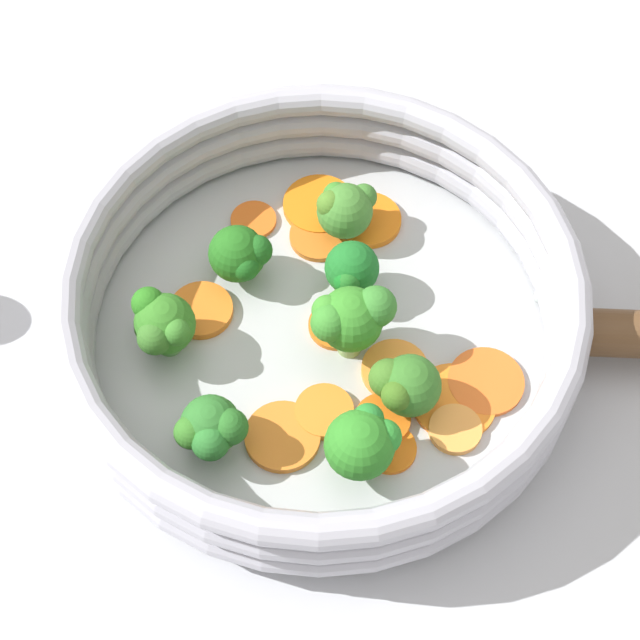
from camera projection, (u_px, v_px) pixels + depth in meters
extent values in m
plane|color=#B6B8BF|center=(320.00, 345.00, 0.63)|extent=(4.00, 4.00, 0.00)
cylinder|color=#B2B5B7|center=(320.00, 339.00, 0.63)|extent=(0.28, 0.28, 0.01)
torus|color=#AEADBA|center=(320.00, 325.00, 0.62)|extent=(0.30, 0.30, 0.02)
torus|color=#AEADBA|center=(320.00, 307.00, 0.60)|extent=(0.30, 0.30, 0.02)
torus|color=#AEADBA|center=(320.00, 289.00, 0.58)|extent=(0.30, 0.30, 0.02)
sphere|color=#B7B5B6|center=(547.00, 383.00, 0.60)|extent=(0.01, 0.01, 0.01)
sphere|color=#AEB9B8|center=(541.00, 296.00, 0.63)|extent=(0.01, 0.01, 0.01)
cylinder|color=orange|center=(454.00, 402.00, 0.60)|extent=(0.07, 0.07, 0.00)
cylinder|color=orange|center=(202.00, 307.00, 0.63)|extent=(0.05, 0.05, 0.01)
cylinder|color=orange|center=(324.00, 412.00, 0.59)|extent=(0.04, 0.04, 0.01)
cylinder|color=#EF943F|center=(455.00, 429.00, 0.59)|extent=(0.04, 0.04, 0.00)
cylinder|color=orange|center=(395.00, 370.00, 0.61)|extent=(0.05, 0.05, 0.01)
cylinder|color=orange|center=(486.00, 382.00, 0.60)|extent=(0.05, 0.05, 0.00)
cylinder|color=orange|center=(254.00, 220.00, 0.66)|extent=(0.03, 0.03, 0.00)
cylinder|color=orange|center=(282.00, 437.00, 0.59)|extent=(0.06, 0.06, 0.00)
cylinder|color=orange|center=(319.00, 205.00, 0.67)|extent=(0.06, 0.06, 0.00)
cylinder|color=orange|center=(383.00, 420.00, 0.59)|extent=(0.04, 0.04, 0.00)
cylinder|color=orange|center=(368.00, 220.00, 0.66)|extent=(0.06, 0.06, 0.00)
cylinder|color=orange|center=(390.00, 449.00, 0.58)|extent=(0.04, 0.04, 0.00)
cylinder|color=orange|center=(336.00, 325.00, 0.62)|extent=(0.04, 0.04, 0.00)
cylinder|color=orange|center=(319.00, 236.00, 0.66)|extent=(0.05, 0.05, 0.00)
cylinder|color=#88A86B|center=(239.00, 269.00, 0.64)|extent=(0.01, 0.01, 0.01)
sphere|color=#22651B|center=(237.00, 254.00, 0.63)|extent=(0.03, 0.03, 0.03)
sphere|color=#1C5D1B|center=(257.00, 250.00, 0.62)|extent=(0.02, 0.02, 0.02)
sphere|color=#1C5E1B|center=(245.00, 267.00, 0.62)|extent=(0.02, 0.02, 0.02)
cylinder|color=#83B262|center=(358.00, 460.00, 0.57)|extent=(0.01, 0.01, 0.02)
sphere|color=#2E8125|center=(359.00, 445.00, 0.56)|extent=(0.04, 0.04, 0.04)
sphere|color=#267D2C|center=(368.00, 419.00, 0.56)|extent=(0.02, 0.02, 0.02)
sphere|color=#2B8A2C|center=(384.00, 437.00, 0.56)|extent=(0.02, 0.02, 0.02)
cylinder|color=#6E9851|center=(351.00, 283.00, 0.63)|extent=(0.02, 0.02, 0.01)
sphere|color=#1B6A25|center=(352.00, 268.00, 0.62)|extent=(0.03, 0.03, 0.03)
sphere|color=#15681E|center=(346.00, 281.00, 0.61)|extent=(0.02, 0.02, 0.02)
sphere|color=#206621|center=(348.00, 281.00, 0.61)|extent=(0.02, 0.02, 0.02)
cylinder|color=#5C954D|center=(169.00, 339.00, 0.61)|extent=(0.01, 0.01, 0.01)
sphere|color=#337623|center=(165.00, 324.00, 0.60)|extent=(0.03, 0.03, 0.03)
sphere|color=#29751C|center=(148.00, 304.00, 0.60)|extent=(0.02, 0.02, 0.02)
sphere|color=#376F26|center=(155.00, 338.00, 0.59)|extent=(0.02, 0.02, 0.02)
sphere|color=#387B29|center=(176.00, 332.00, 0.59)|extent=(0.02, 0.02, 0.02)
cylinder|color=#769754|center=(408.00, 399.00, 0.59)|extent=(0.01, 0.01, 0.01)
sphere|color=#336D25|center=(410.00, 386.00, 0.58)|extent=(0.03, 0.03, 0.03)
sphere|color=#3C6D23|center=(388.00, 378.00, 0.58)|extent=(0.02, 0.02, 0.02)
sphere|color=#2F7329|center=(388.00, 380.00, 0.58)|extent=(0.02, 0.02, 0.02)
sphere|color=#3B671C|center=(397.00, 395.00, 0.57)|extent=(0.02, 0.02, 0.02)
cylinder|color=#6FA456|center=(213.00, 437.00, 0.58)|extent=(0.02, 0.02, 0.01)
sphere|color=#2D6F2A|center=(211.00, 425.00, 0.57)|extent=(0.03, 0.03, 0.03)
sphere|color=#2A732C|center=(210.00, 442.00, 0.56)|extent=(0.02, 0.02, 0.02)
sphere|color=#276723|center=(230.00, 427.00, 0.56)|extent=(0.02, 0.02, 0.02)
sphere|color=#347424|center=(191.00, 432.00, 0.56)|extent=(0.02, 0.02, 0.02)
cylinder|color=#8CAA5F|center=(350.00, 338.00, 0.61)|extent=(0.01, 0.01, 0.02)
sphere|color=#348426|center=(351.00, 319.00, 0.59)|extent=(0.04, 0.04, 0.04)
sphere|color=#38862C|center=(330.00, 323.00, 0.58)|extent=(0.02, 0.02, 0.02)
sphere|color=#367D2D|center=(375.00, 313.00, 0.58)|extent=(0.02, 0.02, 0.02)
sphere|color=#3B8C2B|center=(327.00, 311.00, 0.59)|extent=(0.02, 0.02, 0.02)
cylinder|color=#74A554|center=(350.00, 227.00, 0.66)|extent=(0.01, 0.01, 0.01)
sphere|color=#417E2F|center=(350.00, 212.00, 0.64)|extent=(0.03, 0.03, 0.03)
sphere|color=#3A742B|center=(364.00, 197.00, 0.64)|extent=(0.02, 0.02, 0.02)
sphere|color=#4B7B27|center=(331.00, 204.00, 0.64)|extent=(0.02, 0.02, 0.02)
sphere|color=#387E28|center=(336.00, 195.00, 0.64)|extent=(0.02, 0.02, 0.02)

